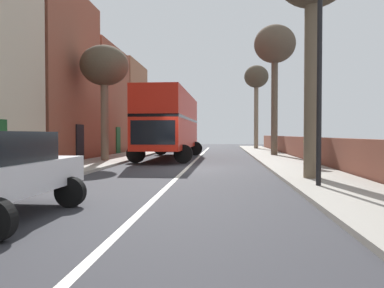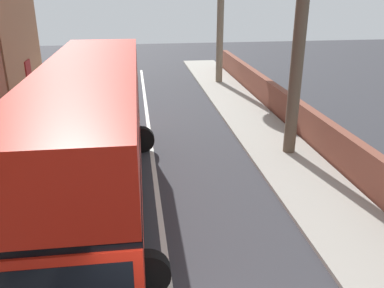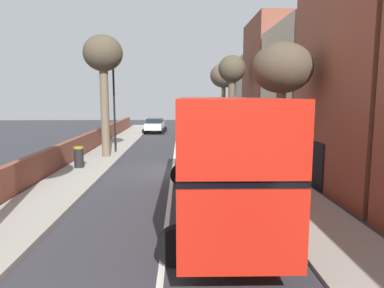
% 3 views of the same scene
% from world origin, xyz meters
% --- Properties ---
extents(double_decker_bus, '(3.65, 11.49, 4.06)m').
position_xyz_m(double_decker_bus, '(-1.70, 6.90, 2.36)').
color(double_decker_bus, red).
rests_on(double_decker_bus, ground).
extents(parked_car_blue_left_0, '(2.49, 3.94, 1.69)m').
position_xyz_m(parked_car_blue_left_0, '(-2.50, 18.41, 0.95)').
color(parked_car_blue_left_0, '#1E389E').
rests_on(parked_car_blue_left_0, ground).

